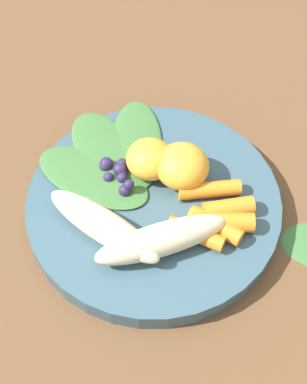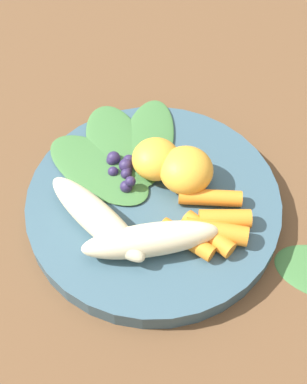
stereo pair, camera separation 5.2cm
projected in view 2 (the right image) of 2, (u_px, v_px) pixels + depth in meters
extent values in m
plane|color=brown|center=(154.00, 210.00, 0.54)|extent=(2.40, 2.40, 0.00)
cylinder|color=#385666|center=(154.00, 204.00, 0.53)|extent=(0.26, 0.26, 0.02)
ellipsoid|color=beige|center=(151.00, 240.00, 0.48)|extent=(0.13, 0.05, 0.03)
ellipsoid|color=beige|center=(97.00, 218.00, 0.49)|extent=(0.09, 0.13, 0.03)
ellipsoid|color=#F4A833|center=(156.00, 159.00, 0.53)|extent=(0.05, 0.05, 0.04)
ellipsoid|color=#F4A833|center=(186.00, 170.00, 0.52)|extent=(0.06, 0.06, 0.04)
cylinder|color=orange|center=(187.00, 239.00, 0.49)|extent=(0.05, 0.06, 0.02)
cylinder|color=orange|center=(208.00, 234.00, 0.49)|extent=(0.04, 0.06, 0.02)
cylinder|color=orange|center=(216.00, 232.00, 0.49)|extent=(0.06, 0.05, 0.02)
cylinder|color=orange|center=(225.00, 219.00, 0.50)|extent=(0.05, 0.03, 0.02)
cylinder|color=orange|center=(210.00, 198.00, 0.51)|extent=(0.06, 0.04, 0.02)
sphere|color=#2D234C|center=(142.00, 164.00, 0.54)|extent=(0.01, 0.01, 0.01)
sphere|color=#2D234C|center=(112.00, 160.00, 0.55)|extent=(0.01, 0.01, 0.01)
sphere|color=#2D234C|center=(126.00, 187.00, 0.52)|extent=(0.01, 0.01, 0.01)
sphere|color=#2D234C|center=(129.00, 161.00, 0.54)|extent=(0.01, 0.01, 0.01)
sphere|color=#2D234C|center=(113.00, 172.00, 0.54)|extent=(0.01, 0.01, 0.01)
sphere|color=#2D234C|center=(127.00, 170.00, 0.54)|extent=(0.01, 0.01, 0.01)
sphere|color=#2D234C|center=(126.00, 166.00, 0.54)|extent=(0.01, 0.01, 0.01)
sphere|color=#2D234C|center=(114.00, 158.00, 0.55)|extent=(0.01, 0.01, 0.01)
sphere|color=#2D234C|center=(130.00, 181.00, 0.52)|extent=(0.01, 0.01, 0.01)
sphere|color=#2D234C|center=(126.00, 174.00, 0.53)|extent=(0.01, 0.01, 0.01)
cylinder|color=white|center=(118.00, 189.00, 0.53)|extent=(0.04, 0.04, 0.00)
ellipsoid|color=#3D7038|center=(148.00, 142.00, 0.57)|extent=(0.11, 0.14, 0.00)
ellipsoid|color=#3D7038|center=(115.00, 141.00, 0.57)|extent=(0.06, 0.11, 0.00)
ellipsoid|color=#3D7038|center=(98.00, 169.00, 0.54)|extent=(0.12, 0.14, 0.00)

